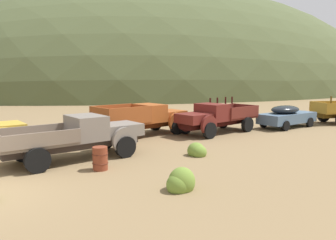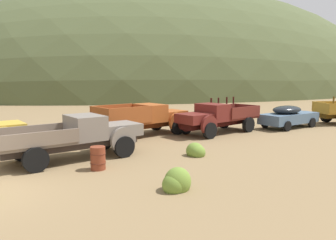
{
  "view_description": "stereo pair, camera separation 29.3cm",
  "coord_description": "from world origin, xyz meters",
  "px_view_note": "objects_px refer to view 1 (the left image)",
  "views": [
    {
      "loc": [
        1.54,
        -10.91,
        3.59
      ],
      "look_at": [
        8.58,
        5.51,
        1.16
      ],
      "focal_mm": 34.52,
      "sensor_mm": 36.0,
      "label": 1
    },
    {
      "loc": [
        1.81,
        -11.02,
        3.59
      ],
      "look_at": [
        8.58,
        5.51,
        1.16
      ],
      "focal_mm": 34.52,
      "sensor_mm": 36.0,
      "label": 2
    }
  ],
  "objects_px": {
    "truck_primer_gray": "(85,136)",
    "truck_oxblood": "(213,118)",
    "truck_oxide_orange": "(148,119)",
    "car_chalk_blue": "(288,116)",
    "oil_drum_spare": "(100,158)"
  },
  "relations": [
    {
      "from": "truck_primer_gray",
      "to": "truck_oxblood",
      "type": "distance_m",
      "value": 8.9
    },
    {
      "from": "truck_primer_gray",
      "to": "truck_oxblood",
      "type": "height_order",
      "value": "truck_oxblood"
    },
    {
      "from": "truck_oxide_orange",
      "to": "car_chalk_blue",
      "type": "xyz_separation_m",
      "value": [
        10.18,
        -1.03,
        -0.2
      ]
    },
    {
      "from": "car_chalk_blue",
      "to": "oil_drum_spare",
      "type": "relative_size",
      "value": 5.68
    },
    {
      "from": "truck_primer_gray",
      "to": "truck_oxblood",
      "type": "bearing_deg",
      "value": 5.6
    },
    {
      "from": "oil_drum_spare",
      "to": "truck_oxide_orange",
      "type": "bearing_deg",
      "value": 56.42
    },
    {
      "from": "truck_oxide_orange",
      "to": "truck_oxblood",
      "type": "xyz_separation_m",
      "value": [
        3.9,
        -1.17,
        -0.02
      ]
    },
    {
      "from": "truck_oxblood",
      "to": "car_chalk_blue",
      "type": "relative_size",
      "value": 1.21
    },
    {
      "from": "truck_oxblood",
      "to": "oil_drum_spare",
      "type": "relative_size",
      "value": 6.88
    },
    {
      "from": "truck_oxblood",
      "to": "truck_primer_gray",
      "type": "bearing_deg",
      "value": 3.17
    },
    {
      "from": "truck_primer_gray",
      "to": "oil_drum_spare",
      "type": "height_order",
      "value": "truck_primer_gray"
    },
    {
      "from": "truck_primer_gray",
      "to": "truck_oxide_orange",
      "type": "xyz_separation_m",
      "value": [
        4.44,
        4.25,
        0.02
      ]
    },
    {
      "from": "truck_oxblood",
      "to": "car_chalk_blue",
      "type": "bearing_deg",
      "value": 164.18
    },
    {
      "from": "truck_primer_gray",
      "to": "oil_drum_spare",
      "type": "distance_m",
      "value": 2.17
    },
    {
      "from": "truck_oxide_orange",
      "to": "oil_drum_spare",
      "type": "xyz_separation_m",
      "value": [
        -4.21,
        -6.34,
        -0.56
      ]
    }
  ]
}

